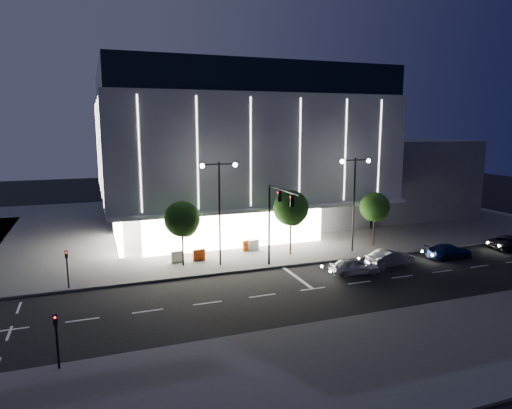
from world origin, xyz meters
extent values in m
plane|color=black|center=(0.00, 0.00, 0.00)|extent=(160.00, 160.00, 0.00)
cube|color=#474747|center=(5.00, 24.00, 0.07)|extent=(70.00, 40.00, 0.15)
cube|color=#474747|center=(5.00, -12.00, 0.07)|extent=(70.00, 10.00, 0.15)
cube|color=#4C4C51|center=(3.00, 24.00, 2.00)|extent=(28.00, 21.00, 4.00)
cube|color=gray|center=(3.00, 22.00, 9.50)|extent=(30.00, 25.00, 11.00)
cube|color=black|center=(3.00, 22.00, 16.50)|extent=(29.40, 24.50, 3.00)
cube|color=white|center=(0.00, 10.70, 2.00)|extent=(18.00, 0.40, 3.60)
cube|color=white|center=(-10.80, 16.00, 2.00)|extent=(0.40, 10.00, 3.60)
cube|color=gray|center=(3.00, 9.70, 4.10)|extent=(30.00, 2.00, 0.30)
cube|color=white|center=(3.00, 9.48, 9.50)|extent=(24.00, 0.06, 10.00)
cube|color=#4C4C51|center=(26.00, 24.00, 5.00)|extent=(16.00, 20.00, 10.00)
cylinder|color=black|center=(1.00, 4.80, 3.50)|extent=(0.18, 0.18, 7.00)
cylinder|color=black|center=(1.00, 1.90, 7.00)|extent=(0.14, 5.80, 0.14)
cube|color=black|center=(1.00, 2.60, 6.40)|extent=(0.28, 0.18, 0.85)
cube|color=black|center=(1.00, 0.20, 6.40)|extent=(0.28, 0.18, 0.85)
sphere|color=#FF0C0C|center=(0.88, 2.60, 6.70)|extent=(0.14, 0.14, 0.14)
cylinder|color=black|center=(-3.00, 6.00, 4.50)|extent=(0.16, 0.16, 9.00)
cylinder|color=black|center=(-3.70, 6.00, 8.80)|extent=(1.40, 0.10, 0.10)
cylinder|color=black|center=(-2.30, 6.00, 8.80)|extent=(1.40, 0.10, 0.10)
sphere|color=white|center=(-4.40, 6.00, 8.70)|extent=(0.36, 0.36, 0.36)
sphere|color=white|center=(-1.60, 6.00, 8.70)|extent=(0.36, 0.36, 0.36)
cylinder|color=black|center=(10.00, 6.00, 4.50)|extent=(0.16, 0.16, 9.00)
cylinder|color=black|center=(9.30, 6.00, 8.80)|extent=(1.40, 0.10, 0.10)
cylinder|color=black|center=(10.70, 6.00, 8.80)|extent=(1.40, 0.10, 0.10)
sphere|color=white|center=(8.60, 6.00, 8.70)|extent=(0.36, 0.36, 0.36)
sphere|color=white|center=(11.40, 6.00, 8.70)|extent=(0.36, 0.36, 0.36)
cylinder|color=black|center=(-15.00, 4.50, 1.50)|extent=(0.12, 0.12, 3.00)
cube|color=black|center=(-15.00, 4.50, 2.70)|extent=(0.22, 0.16, 0.55)
sphere|color=#FF0C0C|center=(-15.00, 4.39, 2.85)|extent=(0.10, 0.10, 0.10)
cylinder|color=black|center=(-15.00, -7.50, 1.50)|extent=(0.12, 0.12, 3.00)
cube|color=black|center=(-15.00, -7.50, 2.70)|extent=(0.22, 0.16, 0.55)
sphere|color=#FF0C0C|center=(-15.00, -7.61, 2.85)|extent=(0.10, 0.10, 0.10)
cylinder|color=black|center=(-6.00, 7.00, 1.89)|extent=(0.16, 0.16, 3.78)
sphere|color=#17360E|center=(-6.00, 7.00, 4.21)|extent=(3.02, 3.02, 3.02)
sphere|color=#17360E|center=(-5.70, 7.20, 3.67)|extent=(2.16, 2.16, 2.16)
sphere|color=#17360E|center=(-6.25, 6.85, 3.89)|extent=(1.94, 1.94, 1.94)
cylinder|color=black|center=(4.00, 7.00, 2.03)|extent=(0.16, 0.16, 4.06)
sphere|color=#17360E|center=(4.00, 7.00, 4.52)|extent=(3.25, 3.25, 3.25)
sphere|color=#17360E|center=(4.30, 7.20, 3.94)|extent=(2.32, 2.32, 2.32)
sphere|color=#17360E|center=(3.75, 6.85, 4.18)|extent=(2.09, 2.09, 2.09)
cylinder|color=black|center=(13.00, 7.00, 1.82)|extent=(0.16, 0.16, 3.64)
sphere|color=#17360E|center=(13.00, 7.00, 4.06)|extent=(2.91, 2.91, 2.91)
sphere|color=#17360E|center=(13.30, 7.20, 3.54)|extent=(2.08, 2.08, 2.08)
sphere|color=#17360E|center=(12.75, 6.85, 3.74)|extent=(1.87, 1.87, 1.87)
imported|color=#A7A8AE|center=(6.73, 0.35, 0.69)|extent=(4.19, 2.02, 1.38)
imported|color=#A6A9AD|center=(10.83, 1.23, 0.71)|extent=(4.42, 1.90, 1.42)
imported|color=navy|center=(17.30, 1.38, 0.65)|extent=(4.46, 1.83, 1.29)
cube|color=#D53E0B|center=(-4.40, 7.97, 0.65)|extent=(1.13, 0.42, 1.00)
cube|color=white|center=(-6.31, 8.08, 0.65)|extent=(1.13, 0.45, 1.00)
cube|color=#E6520C|center=(0.70, 9.64, 0.65)|extent=(1.11, 0.67, 1.00)
cube|color=white|center=(1.25, 9.44, 0.65)|extent=(1.13, 0.52, 1.00)
camera|label=1|loc=(-12.95, -30.33, 12.00)|focal=32.00mm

